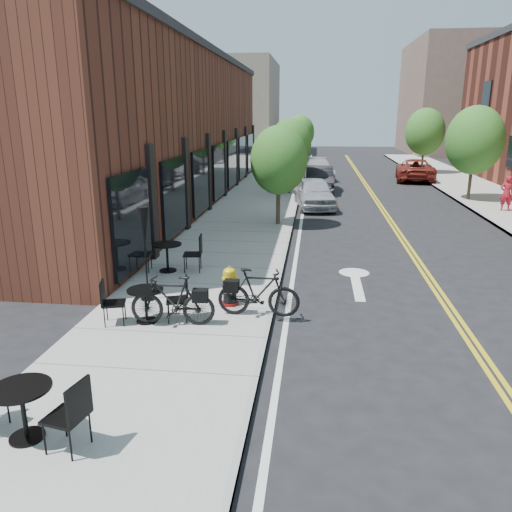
{
  "coord_description": "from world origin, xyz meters",
  "views": [
    {
      "loc": [
        0.83,
        -10.38,
        4.34
      ],
      "look_at": [
        -0.55,
        1.19,
        1.0
      ],
      "focal_mm": 35.0,
      "sensor_mm": 36.0,
      "label": 1
    }
  ],
  "objects_px": {
    "bistro_set_b": "(146,300)",
    "parked_car_a": "(314,193)",
    "bicycle_right": "(259,293)",
    "patio_umbrella": "(144,234)",
    "pedestrian": "(507,193)",
    "parked_car_c": "(318,169)",
    "bistro_set_a": "(23,405)",
    "parked_car_far": "(415,170)",
    "parked_car_b": "(319,179)",
    "bicycle_left": "(172,301)",
    "bistro_set_c": "(167,253)",
    "fire_hydrant": "(230,287)"
  },
  "relations": [
    {
      "from": "fire_hydrant",
      "to": "patio_umbrella",
      "type": "height_order",
      "value": "patio_umbrella"
    },
    {
      "from": "parked_car_a",
      "to": "parked_car_far",
      "type": "relative_size",
      "value": 0.81
    },
    {
      "from": "bistro_set_b",
      "to": "pedestrian",
      "type": "xyz_separation_m",
      "value": [
        11.94,
        13.97,
        0.31
      ]
    },
    {
      "from": "bistro_set_a",
      "to": "parked_car_b",
      "type": "distance_m",
      "value": 23.86
    },
    {
      "from": "bicycle_right",
      "to": "patio_umbrella",
      "type": "bearing_deg",
      "value": 76.22
    },
    {
      "from": "bistro_set_a",
      "to": "patio_umbrella",
      "type": "distance_m",
      "value": 5.38
    },
    {
      "from": "bistro_set_b",
      "to": "parked_car_a",
      "type": "distance_m",
      "value": 14.7
    },
    {
      "from": "bistro_set_a",
      "to": "bistro_set_b",
      "type": "bearing_deg",
      "value": 96.93
    },
    {
      "from": "patio_umbrella",
      "to": "parked_car_b",
      "type": "relative_size",
      "value": 0.51
    },
    {
      "from": "fire_hydrant",
      "to": "bistro_set_b",
      "type": "xyz_separation_m",
      "value": [
        -1.57,
        -1.18,
        0.04
      ]
    },
    {
      "from": "bistro_set_c",
      "to": "parked_car_far",
      "type": "relative_size",
      "value": 0.37
    },
    {
      "from": "fire_hydrant",
      "to": "parked_car_c",
      "type": "bearing_deg",
      "value": 66.6
    },
    {
      "from": "bistro_set_c",
      "to": "pedestrian",
      "type": "distance_m",
      "value": 16.34
    },
    {
      "from": "parked_car_a",
      "to": "pedestrian",
      "type": "bearing_deg",
      "value": -10.17
    },
    {
      "from": "parked_car_b",
      "to": "parked_car_far",
      "type": "relative_size",
      "value": 0.84
    },
    {
      "from": "bistro_set_a",
      "to": "parked_car_c",
      "type": "relative_size",
      "value": 0.4
    },
    {
      "from": "parked_car_c",
      "to": "bistro_set_b",
      "type": "bearing_deg",
      "value": -104.29
    },
    {
      "from": "parked_car_a",
      "to": "parked_car_far",
      "type": "xyz_separation_m",
      "value": [
        6.6,
        10.87,
        0.01
      ]
    },
    {
      "from": "bicycle_right",
      "to": "parked_car_far",
      "type": "height_order",
      "value": "parked_car_far"
    },
    {
      "from": "patio_umbrella",
      "to": "bicycle_right",
      "type": "bearing_deg",
      "value": -14.46
    },
    {
      "from": "bistro_set_c",
      "to": "parked_car_c",
      "type": "height_order",
      "value": "parked_car_c"
    },
    {
      "from": "bistro_set_b",
      "to": "patio_umbrella",
      "type": "relative_size",
      "value": 0.81
    },
    {
      "from": "bicycle_right",
      "to": "pedestrian",
      "type": "height_order",
      "value": "pedestrian"
    },
    {
      "from": "bicycle_left",
      "to": "parked_car_c",
      "type": "distance_m",
      "value": 25.44
    },
    {
      "from": "bistro_set_a",
      "to": "parked_car_a",
      "type": "distance_m",
      "value": 18.66
    },
    {
      "from": "bistro_set_b",
      "to": "parked_car_c",
      "type": "bearing_deg",
      "value": 66.46
    },
    {
      "from": "bistro_set_b",
      "to": "parked_car_b",
      "type": "height_order",
      "value": "parked_car_b"
    },
    {
      "from": "bistro_set_a",
      "to": "bistro_set_b",
      "type": "xyz_separation_m",
      "value": [
        0.32,
        3.99,
        -0.03
      ]
    },
    {
      "from": "bistro_set_c",
      "to": "bicycle_left",
      "type": "bearing_deg",
      "value": -78.91
    },
    {
      "from": "bicycle_right",
      "to": "patio_umbrella",
      "type": "relative_size",
      "value": 0.8
    },
    {
      "from": "parked_car_c",
      "to": "bicycle_left",
      "type": "bearing_deg",
      "value": -102.93
    },
    {
      "from": "fire_hydrant",
      "to": "bistro_set_c",
      "type": "distance_m",
      "value": 3.12
    },
    {
      "from": "bicycle_right",
      "to": "pedestrian",
      "type": "bearing_deg",
      "value": -35.06
    },
    {
      "from": "parked_car_a",
      "to": "parked_car_b",
      "type": "distance_m",
      "value": 5.25
    },
    {
      "from": "fire_hydrant",
      "to": "bicycle_right",
      "type": "distance_m",
      "value": 0.95
    },
    {
      "from": "bicycle_right",
      "to": "parked_car_c",
      "type": "distance_m",
      "value": 24.63
    },
    {
      "from": "bistro_set_a",
      "to": "bistro_set_c",
      "type": "bearing_deg",
      "value": 103.43
    },
    {
      "from": "bistro_set_b",
      "to": "bistro_set_c",
      "type": "height_order",
      "value": "bistro_set_c"
    },
    {
      "from": "bistro_set_a",
      "to": "parked_car_far",
      "type": "xyz_separation_m",
      "value": [
        10.32,
        29.15,
        0.1
      ]
    },
    {
      "from": "bicycle_left",
      "to": "parked_car_a",
      "type": "relative_size",
      "value": 0.42
    },
    {
      "from": "bicycle_left",
      "to": "bistro_set_a",
      "type": "bearing_deg",
      "value": -16.55
    },
    {
      "from": "bistro_set_c",
      "to": "patio_umbrella",
      "type": "bearing_deg",
      "value": -92.87
    },
    {
      "from": "bistro_set_b",
      "to": "pedestrian",
      "type": "relative_size",
      "value": 1.14
    },
    {
      "from": "bicycle_left",
      "to": "bistro_set_b",
      "type": "height_order",
      "value": "bicycle_left"
    },
    {
      "from": "bistro_set_b",
      "to": "parked_car_a",
      "type": "bearing_deg",
      "value": 61.14
    },
    {
      "from": "parked_car_c",
      "to": "patio_umbrella",
      "type": "bearing_deg",
      "value": -105.66
    },
    {
      "from": "parked_car_b",
      "to": "bicycle_right",
      "type": "bearing_deg",
      "value": -95.44
    },
    {
      "from": "bistro_set_a",
      "to": "bistro_set_b",
      "type": "distance_m",
      "value": 4.0
    },
    {
      "from": "fire_hydrant",
      "to": "parked_car_a",
      "type": "relative_size",
      "value": 0.22
    },
    {
      "from": "bicycle_left",
      "to": "bistro_set_a",
      "type": "distance_m",
      "value": 4.01
    }
  ]
}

